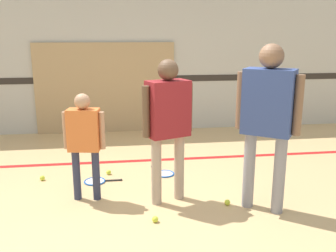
% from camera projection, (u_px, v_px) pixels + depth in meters
% --- Properties ---
extents(ground_plane, '(16.00, 16.00, 0.00)m').
position_uv_depth(ground_plane, '(153.00, 206.00, 4.20)').
color(ground_plane, tan).
extents(wall_back, '(16.00, 0.07, 3.20)m').
position_uv_depth(wall_back, '(135.00, 49.00, 7.14)').
color(wall_back, beige).
rests_on(wall_back, ground_plane).
extents(wall_panel, '(2.65, 0.05, 1.72)m').
position_uv_depth(wall_panel, '(106.00, 88.00, 7.19)').
color(wall_panel, tan).
rests_on(wall_panel, ground_plane).
extents(floor_stripe, '(14.40, 0.10, 0.01)m').
position_uv_depth(floor_stripe, '(143.00, 160.00, 5.71)').
color(floor_stripe, red).
rests_on(floor_stripe, ground_plane).
extents(person_instructor, '(0.58, 0.40, 1.63)m').
position_uv_depth(person_instructor, '(168.00, 116.00, 4.11)').
color(person_instructor, tan).
rests_on(person_instructor, ground_plane).
extents(person_student_left, '(0.47, 0.25, 1.25)m').
position_uv_depth(person_student_left, '(84.00, 135.00, 4.21)').
color(person_student_left, '#2D334C').
rests_on(person_student_left, ground_plane).
extents(person_student_right, '(0.57, 0.52, 1.80)m').
position_uv_depth(person_student_right, '(268.00, 111.00, 3.88)').
color(person_student_right, gray).
rests_on(person_student_right, ground_plane).
extents(racket_spare_on_floor, '(0.50, 0.28, 0.03)m').
position_uv_depth(racket_spare_on_floor, '(96.00, 181.00, 4.89)').
color(racket_spare_on_floor, blue).
rests_on(racket_spare_on_floor, ground_plane).
extents(racket_second_spare, '(0.36, 0.51, 0.03)m').
position_uv_depth(racket_second_spare, '(164.00, 173.00, 5.17)').
color(racket_second_spare, blue).
rests_on(racket_second_spare, ground_plane).
extents(tennis_ball_near_instructor, '(0.07, 0.07, 0.07)m').
position_uv_depth(tennis_ball_near_instructor, '(155.00, 219.00, 3.85)').
color(tennis_ball_near_instructor, '#CCE038').
rests_on(tennis_ball_near_instructor, ground_plane).
extents(tennis_ball_by_spare_racket, '(0.07, 0.07, 0.07)m').
position_uv_depth(tennis_ball_by_spare_racket, '(109.00, 172.00, 5.14)').
color(tennis_ball_by_spare_racket, '#CCE038').
rests_on(tennis_ball_by_spare_racket, ground_plane).
extents(tennis_ball_stray_left, '(0.07, 0.07, 0.07)m').
position_uv_depth(tennis_ball_stray_left, '(227.00, 202.00, 4.23)').
color(tennis_ball_stray_left, '#CCE038').
rests_on(tennis_ball_stray_left, ground_plane).
extents(tennis_ball_stray_right, '(0.07, 0.07, 0.07)m').
position_uv_depth(tennis_ball_stray_right, '(42.00, 178.00, 4.94)').
color(tennis_ball_stray_right, '#CCE038').
rests_on(tennis_ball_stray_right, ground_plane).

